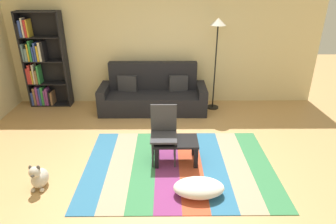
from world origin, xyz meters
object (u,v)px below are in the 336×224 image
standing_lamp (217,34)px  dog (39,177)px  couch (153,95)px  pouf (199,188)px  bookshelf (41,65)px  tv_remote (171,142)px  folding_chair (164,129)px  coffee_table (176,145)px

standing_lamp → dog: bearing=-135.9°
couch → dog: size_ratio=5.69×
pouf → bookshelf: bearing=135.3°
tv_remote → bookshelf: bearing=129.2°
pouf → folding_chair: size_ratio=0.75×
tv_remote → folding_chair: 0.25m
standing_lamp → folding_chair: 2.52m
pouf → standing_lamp: 3.31m
coffee_table → dog: (-1.90, -0.60, -0.15)m
coffee_table → pouf: (0.28, -0.79, -0.19)m
bookshelf → folding_chair: size_ratio=2.27×
couch → pouf: bearing=-75.8°
coffee_table → tv_remote: tv_remote is taller
couch → dog: bearing=-119.2°
pouf → coffee_table: bearing=109.5°
couch → bookshelf: bookshelf is taller
pouf → standing_lamp: size_ratio=0.35×
bookshelf → dog: 3.16m
standing_lamp → pouf: bearing=-101.9°
couch → folding_chair: (0.24, -1.94, 0.20)m
tv_remote → folding_chair: (-0.12, 0.17, 0.14)m
pouf → standing_lamp: standing_lamp is taller
standing_lamp → tv_remote: size_ratio=12.86×
pouf → dog: (-2.18, 0.19, 0.04)m
dog → folding_chair: (1.71, 0.70, 0.37)m
dog → bookshelf: bearing=108.1°
folding_chair → standing_lamp: bearing=80.4°
couch → coffee_table: 2.08m
couch → coffee_table: couch is taller
dog → standing_lamp: bearing=44.1°
folding_chair → coffee_table: bearing=-7.8°
bookshelf → tv_remote: bookshelf is taller
pouf → folding_chair: 1.08m
bookshelf → dog: (0.96, -2.92, -0.77)m
dog → coffee_table: bearing=17.5°
pouf → tv_remote: bearing=116.0°
dog → folding_chair: bearing=22.1°
bookshelf → pouf: (3.14, -3.10, -0.81)m
dog → tv_remote: bearing=16.2°
coffee_table → pouf: bearing=-70.5°
coffee_table → bookshelf: bearing=141.0°
bookshelf → coffee_table: bookshelf is taller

